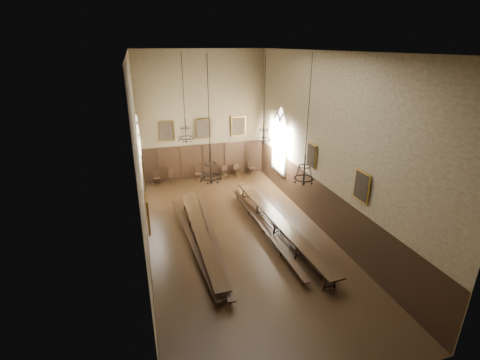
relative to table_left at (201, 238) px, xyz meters
name	(u,v)px	position (x,y,z in m)	size (l,w,h in m)	color
floor	(239,237)	(1.98, 0.18, -0.37)	(9.00, 18.00, 0.02)	black
ceiling	(238,51)	(1.98, 0.18, 8.65)	(9.00, 18.00, 0.02)	black
wall_back	(202,117)	(1.98, 9.19, 4.14)	(9.00, 0.02, 9.00)	#847551
wall_front	(345,261)	(1.98, -8.83, 4.14)	(9.00, 0.02, 9.00)	#847551
wall_left	(139,162)	(-2.53, 0.18, 4.14)	(0.02, 18.00, 9.00)	#847551
wall_right	(324,146)	(6.49, 0.18, 4.14)	(0.02, 18.00, 9.00)	#847551
wainscot_panelling	(239,215)	(1.98, 0.18, 0.89)	(9.00, 18.00, 2.50)	black
table_left	(201,238)	(0.00, 0.00, 0.00)	(0.65, 9.24, 0.72)	black
table_right	(278,227)	(4.07, -0.08, 0.05)	(1.34, 10.49, 0.82)	black
bench_left_outer	(191,242)	(-0.49, -0.08, -0.09)	(0.88, 9.32, 0.42)	black
bench_left_inner	(211,233)	(0.59, 0.44, -0.05)	(1.02, 10.76, 0.48)	black
bench_right_inner	(263,228)	(3.33, 0.21, -0.08)	(0.53, 9.77, 0.44)	black
bench_right_outer	(283,223)	(4.56, 0.41, -0.09)	(0.46, 9.48, 0.43)	black
chair_0	(157,180)	(-1.53, 8.75, -0.07)	(0.44, 0.44, 0.97)	black
chair_1	(172,178)	(-0.44, 8.78, -0.06)	(0.52, 0.52, 0.98)	black
chair_3	(199,176)	(1.46, 8.77, -0.06)	(0.54, 0.54, 1.01)	black
chair_5	(226,174)	(3.47, 8.65, -0.08)	(0.52, 0.52, 0.92)	black
chair_6	(237,172)	(4.37, 8.69, -0.08)	(0.52, 0.52, 0.94)	black
chair_7	(251,170)	(5.52, 8.79, -0.05)	(0.49, 0.49, 1.04)	black
chandelier_back_left	(186,132)	(-0.10, 2.63, 4.74)	(0.80, 0.80, 4.34)	black
chandelier_back_right	(264,134)	(4.26, 2.97, 4.26)	(0.83, 0.83, 4.85)	black
chandelier_front_left	(211,169)	(0.20, -1.96, 4.26)	(0.86, 0.86, 4.85)	black
chandelier_front_right	(304,170)	(3.90, -2.80, 4.13)	(0.82, 0.82, 5.01)	black
portrait_back_0	(166,131)	(-0.62, 9.06, 3.34)	(1.10, 0.12, 1.40)	#A47C27
portrait_back_1	(203,129)	(1.98, 9.06, 3.34)	(1.10, 0.12, 1.40)	#A47C27
portrait_back_2	(238,126)	(4.58, 9.06, 3.34)	(1.10, 0.12, 1.40)	#A47C27
portrait_left_0	(143,171)	(-2.40, 1.18, 3.34)	(0.12, 1.00, 1.30)	#A47C27
portrait_left_1	(147,213)	(-2.40, -3.32, 3.34)	(0.12, 1.00, 1.30)	#A47C27
portrait_right_0	(312,156)	(6.36, 1.18, 3.34)	(0.12, 1.00, 1.30)	#A47C27
portrait_right_1	(362,186)	(6.36, -3.32, 3.34)	(0.12, 1.00, 1.30)	#A47C27
window_right	(280,140)	(6.41, 5.68, 3.04)	(0.20, 2.20, 4.60)	white
window_left	(140,151)	(-2.45, 5.68, 3.04)	(0.20, 2.20, 4.60)	white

